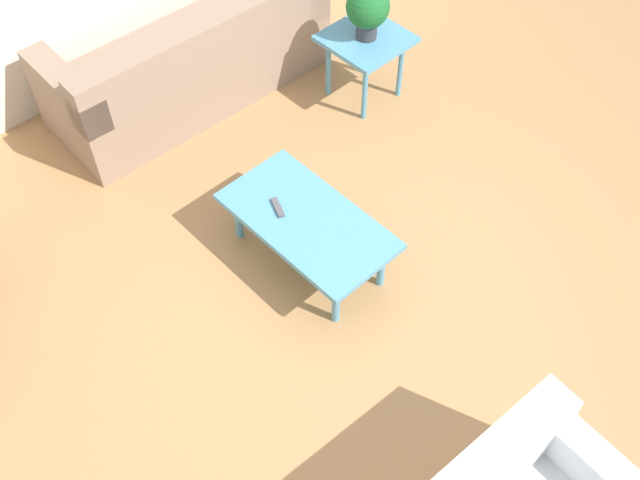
{
  "coord_description": "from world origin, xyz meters",
  "views": [
    {
      "loc": [
        -1.7,
        2.32,
        3.95
      ],
      "look_at": [
        0.26,
        0.46,
        0.55
      ],
      "focal_mm": 42.0,
      "sensor_mm": 36.0,
      "label": 1
    }
  ],
  "objects_px": {
    "coffee_table": "(307,224)",
    "potted_plant": "(368,9)",
    "side_table_plant": "(366,45)",
    "sofa": "(192,63)"
  },
  "relations": [
    {
      "from": "coffee_table",
      "to": "sofa",
      "type": "bearing_deg",
      "value": -14.63
    },
    {
      "from": "sofa",
      "to": "side_table_plant",
      "type": "distance_m",
      "value": 1.33
    },
    {
      "from": "coffee_table",
      "to": "potted_plant",
      "type": "relative_size",
      "value": 2.68
    },
    {
      "from": "side_table_plant",
      "to": "coffee_table",
      "type": "bearing_deg",
      "value": 122.16
    },
    {
      "from": "potted_plant",
      "to": "sofa",
      "type": "bearing_deg",
      "value": 47.31
    },
    {
      "from": "coffee_table",
      "to": "side_table_plant",
      "type": "height_order",
      "value": "side_table_plant"
    },
    {
      "from": "coffee_table",
      "to": "potted_plant",
      "type": "distance_m",
      "value": 1.76
    },
    {
      "from": "sofa",
      "to": "coffee_table",
      "type": "relative_size",
      "value": 1.96
    },
    {
      "from": "side_table_plant",
      "to": "potted_plant",
      "type": "bearing_deg",
      "value": 0.0
    },
    {
      "from": "side_table_plant",
      "to": "potted_plant",
      "type": "distance_m",
      "value": 0.32
    }
  ]
}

